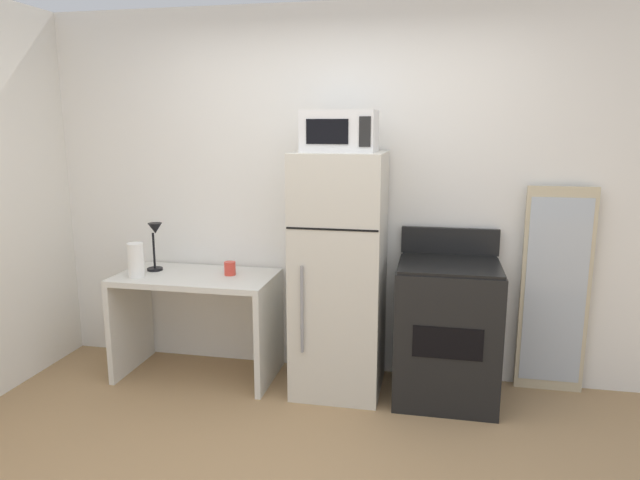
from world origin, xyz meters
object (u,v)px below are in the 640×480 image
object	(u,v)px
microwave	(340,131)
leaning_mirror	(555,291)
desk_lamp	(155,238)
desk	(197,306)
refrigerator	(339,274)
coffee_mug	(230,268)
paper_towel_roll	(136,260)
oven_range	(447,330)

from	to	relation	value
microwave	leaning_mirror	xyz separation A→B (m)	(1.41, 0.27, -1.05)
desk_lamp	leaning_mirror	bearing A→B (deg)	4.39
desk	refrigerator	xyz separation A→B (m)	(1.03, 0.00, 0.29)
coffee_mug	leaning_mirror	size ratio (longest dim) A/B	0.07
desk_lamp	paper_towel_roll	distance (m)	0.23
leaning_mirror	coffee_mug	bearing A→B (deg)	-174.50
desk	desk_lamp	world-z (taller)	desk_lamp
leaning_mirror	desk_lamp	bearing A→B (deg)	-175.61
coffee_mug	refrigerator	xyz separation A→B (m)	(0.79, -0.04, 0.01)
desk_lamp	oven_range	distance (m)	2.13
oven_range	microwave	bearing A→B (deg)	-178.47
desk	microwave	world-z (taller)	microwave
coffee_mug	leaning_mirror	distance (m)	2.22
leaning_mirror	microwave	bearing A→B (deg)	-169.02
refrigerator	microwave	bearing A→B (deg)	-89.67
desk	leaning_mirror	distance (m)	2.46
paper_towel_roll	desk	bearing A→B (deg)	20.32
desk	leaning_mirror	world-z (taller)	leaning_mirror
microwave	desk_lamp	bearing A→B (deg)	177.36
desk	coffee_mug	bearing A→B (deg)	10.29
oven_range	desk_lamp	bearing A→B (deg)	178.80
paper_towel_roll	oven_range	bearing A→B (deg)	3.77
coffee_mug	refrigerator	distance (m)	0.79
oven_range	leaning_mirror	size ratio (longest dim) A/B	0.79
paper_towel_roll	refrigerator	bearing A→B (deg)	5.76
coffee_mug	oven_range	xyz separation A→B (m)	(1.50, -0.04, -0.33)
refrigerator	leaning_mirror	distance (m)	1.44
desk	paper_towel_roll	distance (m)	0.53
desk	oven_range	bearing A→B (deg)	0.01
refrigerator	microwave	world-z (taller)	microwave
coffee_mug	leaning_mirror	world-z (taller)	leaning_mirror
desk_lamp	paper_towel_roll	bearing A→B (deg)	-106.97
desk	desk_lamp	distance (m)	0.57
paper_towel_roll	leaning_mirror	xyz separation A→B (m)	(2.82, 0.39, -0.17)
desk	paper_towel_roll	xyz separation A→B (m)	(-0.38, -0.14, 0.35)
microwave	oven_range	distance (m)	1.47
desk_lamp	leaning_mirror	world-z (taller)	leaning_mirror
desk	oven_range	world-z (taller)	oven_range
desk	oven_range	size ratio (longest dim) A/B	1.01
desk_lamp	oven_range	bearing A→B (deg)	-1.20
paper_towel_roll	microwave	distance (m)	1.66
refrigerator	leaning_mirror	world-z (taller)	refrigerator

